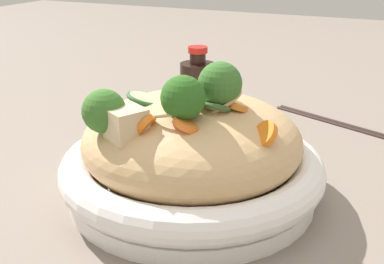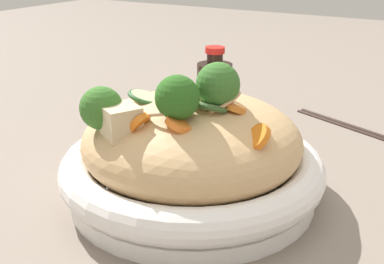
% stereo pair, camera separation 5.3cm
% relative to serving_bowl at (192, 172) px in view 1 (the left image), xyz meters
% --- Properties ---
extents(ground_plane, '(3.00, 3.00, 0.00)m').
position_rel_serving_bowl_xyz_m(ground_plane, '(0.00, 0.00, -0.03)').
color(ground_plane, gray).
extents(serving_bowl, '(0.30, 0.30, 0.06)m').
position_rel_serving_bowl_xyz_m(serving_bowl, '(0.00, 0.00, 0.00)').
color(serving_bowl, white).
rests_on(serving_bowl, ground_plane).
extents(noodle_heap, '(0.24, 0.24, 0.11)m').
position_rel_serving_bowl_xyz_m(noodle_heap, '(-0.00, -0.00, 0.04)').
color(noodle_heap, tan).
rests_on(noodle_heap, serving_bowl).
extents(broccoli_florets, '(0.13, 0.15, 0.07)m').
position_rel_serving_bowl_xyz_m(broccoli_florets, '(-0.04, 0.00, 0.10)').
color(broccoli_florets, '#A4B66F').
rests_on(broccoli_florets, serving_bowl).
extents(carrot_coins, '(0.12, 0.13, 0.04)m').
position_rel_serving_bowl_xyz_m(carrot_coins, '(-0.03, -0.04, 0.08)').
color(carrot_coins, orange).
rests_on(carrot_coins, serving_bowl).
extents(zucchini_slices, '(0.06, 0.13, 0.02)m').
position_rel_serving_bowl_xyz_m(zucchini_slices, '(-0.02, 0.01, 0.09)').
color(zucchini_slices, beige).
rests_on(zucchini_slices, serving_bowl).
extents(chicken_chunks, '(0.13, 0.10, 0.04)m').
position_rel_serving_bowl_xyz_m(chicken_chunks, '(-0.04, 0.01, 0.08)').
color(chicken_chunks, beige).
rests_on(chicken_chunks, serving_bowl).
extents(soy_sauce_bottle, '(0.06, 0.06, 0.12)m').
position_rel_serving_bowl_xyz_m(soy_sauce_bottle, '(0.23, 0.10, 0.02)').
color(soy_sauce_bottle, black).
rests_on(soy_sauce_bottle, ground_plane).
extents(chopsticks_pair, '(0.10, 0.20, 0.01)m').
position_rel_serving_bowl_xyz_m(chopsticks_pair, '(0.31, -0.11, -0.03)').
color(chopsticks_pair, black).
rests_on(chopsticks_pair, ground_plane).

